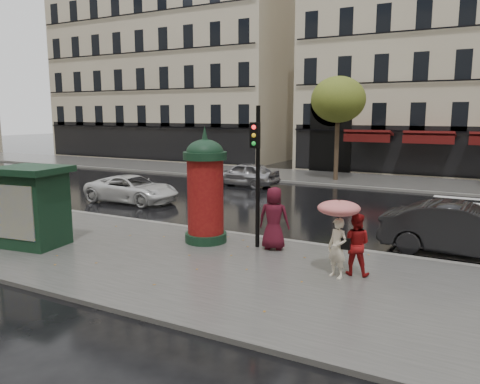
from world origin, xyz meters
The scene contains 18 objects.
ground centered at (0.00, 0.00, 0.00)m, with size 160.00×160.00×0.00m, color black.
near_sidewalk centered at (0.00, -0.50, 0.06)m, with size 90.00×7.00×0.12m, color #474744.
far_sidewalk centered at (0.00, 19.00, 0.06)m, with size 90.00×6.00×0.12m, color #474744.
near_kerb centered at (0.00, 3.00, 0.07)m, with size 90.00×0.25×0.14m, color slate.
far_kerb centered at (0.00, 16.00, 0.07)m, with size 90.00×0.25×0.14m, color slate.
zebra_crossing centered at (6.00, 9.60, 0.01)m, with size 3.60×11.75×0.01m, color silver.
bldg_far_left centered at (-22.00, 30.00, 11.31)m, with size 24.00×14.00×22.90m.
tree_far_left centered at (-2.00, 18.00, 5.17)m, with size 3.40×3.40×6.64m.
woman_umbrella centered at (3.41, 0.24, 1.50)m, with size 1.09×1.09×2.09m.
woman_red centered at (3.75, 0.68, 0.95)m, with size 0.80×0.63×1.65m, color maroon.
man_burgundy centered at (0.90, 1.82, 1.11)m, with size 0.96×0.63×1.97m, color #4A0E1C.
morris_column centered at (-1.44, 1.56, 1.95)m, with size 1.42×1.42×3.82m.
traffic_light centered at (0.35, 1.71, 2.81)m, with size 0.29×0.42×4.44m.
newsstand centered at (-6.02, -1.46, 1.44)m, with size 2.34×2.05×2.56m.
car_silver centered at (5.96, 5.84, 0.72)m, with size 1.69×4.20×1.43m, color #999A9E.
car_darkgrey centered at (6.16, 4.26, 0.80)m, with size 1.69×4.86×1.60m, color black.
car_white centered at (-8.73, 6.29, 0.66)m, with size 2.19×4.75×1.32m, color silver.
car_far_silver centered at (-6.31, 13.57, 0.73)m, with size 1.72×4.27×1.46m, color #A5A4A9.
Camera 1 is at (6.69, -11.18, 4.31)m, focal length 35.00 mm.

